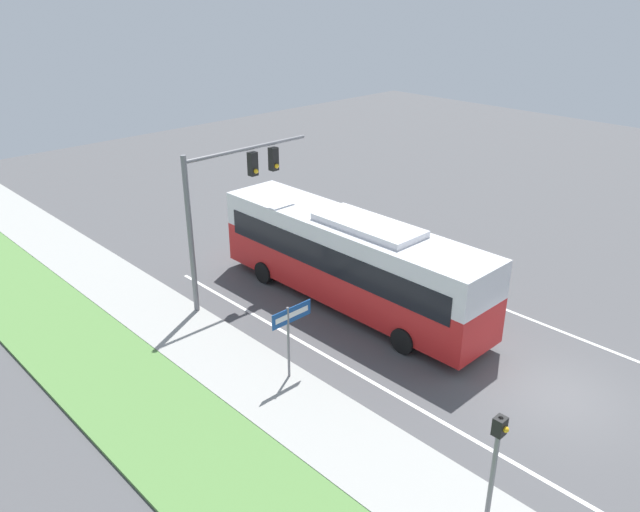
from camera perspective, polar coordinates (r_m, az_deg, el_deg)
name	(u,v)px	position (r m, az deg, el deg)	size (l,w,h in m)	color
ground_plane	(557,394)	(20.75, 20.87, -11.73)	(80.00, 80.00, 0.00)	#4C4C4F
sidewalk	(435,501)	(16.39, 10.43, -21.14)	(2.80, 80.00, 0.12)	#9E9E99
lane_divider_near	(493,451)	(18.10, 15.53, -16.79)	(0.14, 30.00, 0.01)	silver
lane_divider_far	(608,350)	(23.64, 24.82, -7.78)	(0.14, 30.00, 0.01)	silver
bus	(349,257)	(23.52, 2.71, -0.06)	(2.67, 11.93, 3.64)	red
signal_gantry	(227,194)	(23.30, -8.48, 5.65)	(5.63, 0.41, 6.10)	slate
pedestrian_signal	(496,453)	(14.89, 15.80, -16.93)	(0.28, 0.34, 2.98)	slate
street_sign	(290,326)	(19.14, -2.73, -6.45)	(1.53, 0.08, 2.57)	slate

